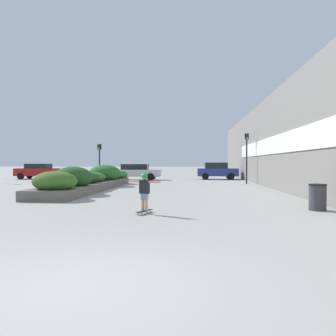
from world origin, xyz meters
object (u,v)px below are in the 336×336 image
at_px(car_center_left, 217,171).
at_px(car_center_right, 322,171).
at_px(trash_bin, 318,197).
at_px(car_leftmost, 37,171).
at_px(skateboarder, 144,188).
at_px(traffic_light_right, 247,150).
at_px(car_rightmost, 136,172).
at_px(skateboard, 145,211).
at_px(traffic_light_left, 99,156).

bearing_deg(car_center_left, car_center_right, 92.74).
bearing_deg(trash_bin, car_center_right, 68.66).
distance_m(trash_bin, car_leftmost, 28.36).
xyz_separation_m(skateboarder, traffic_light_right, (5.63, 15.26, 1.79)).
bearing_deg(car_rightmost, car_center_right, 96.95).
bearing_deg(car_rightmost, car_leftmost, -95.92).
bearing_deg(car_center_right, traffic_light_right, 131.67).
relative_size(skateboarder, car_center_right, 0.31).
bearing_deg(traffic_light_right, skateboard, -110.26).
height_order(car_rightmost, traffic_light_right, traffic_light_right).
height_order(skateboard, car_center_right, car_center_right).
xyz_separation_m(car_center_right, traffic_light_right, (-8.43, -7.51, 1.78)).
height_order(traffic_light_left, traffic_light_right, traffic_light_right).
xyz_separation_m(trash_bin, traffic_light_left, (-11.60, 14.81, 1.71)).
height_order(car_leftmost, traffic_light_right, traffic_light_right).
bearing_deg(skateboarder, car_rightmost, 121.92).
distance_m(skateboard, trash_bin, 5.73).
distance_m(car_leftmost, traffic_light_left, 9.90).
bearing_deg(skateboarder, traffic_light_right, 91.32).
xyz_separation_m(skateboarder, car_rightmost, (-3.76, 20.59, -0.01)).
bearing_deg(car_leftmost, car_rightmost, -95.92).
xyz_separation_m(car_rightmost, traffic_light_left, (-2.23, -4.66, 1.36)).
relative_size(trash_bin, traffic_light_right, 0.23).
relative_size(car_center_left, car_rightmost, 0.88).
distance_m(car_leftmost, car_center_left, 17.91).
height_order(skateboard, traffic_light_right, traffic_light_right).
bearing_deg(traffic_light_left, skateboard, -69.40).
bearing_deg(car_center_left, car_leftmost, -87.98).
height_order(skateboarder, car_leftmost, car_leftmost).
bearing_deg(skateboard, car_center_right, 79.87).
xyz_separation_m(skateboarder, trash_bin, (5.61, 1.12, -0.36)).
bearing_deg(traffic_light_right, trash_bin, -90.10).
xyz_separation_m(car_center_left, traffic_light_right, (1.70, -7.02, 1.74)).
height_order(skateboarder, traffic_light_right, traffic_light_right).
bearing_deg(car_leftmost, traffic_light_right, -108.07).
height_order(skateboarder, car_center_left, car_center_left).
distance_m(skateboarder, trash_bin, 5.73).
distance_m(car_center_left, traffic_light_left, 11.86).
height_order(skateboarder, traffic_light_left, traffic_light_left).
relative_size(skateboarder, trash_bin, 1.33).
xyz_separation_m(car_center_left, car_center_right, (10.13, 0.48, -0.04)).
height_order(skateboard, traffic_light_left, traffic_light_left).
xyz_separation_m(car_leftmost, car_center_right, (28.03, 1.11, 0.00)).
height_order(car_center_left, traffic_light_left, traffic_light_left).
distance_m(skateboard, traffic_light_left, 17.14).
relative_size(skateboard, traffic_light_right, 0.21).
bearing_deg(skateboarder, car_center_right, 79.87).
height_order(car_center_right, car_rightmost, car_center_right).
xyz_separation_m(skateboard, traffic_light_left, (-5.99, 15.93, 2.08)).
relative_size(trash_bin, car_leftmost, 0.22).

